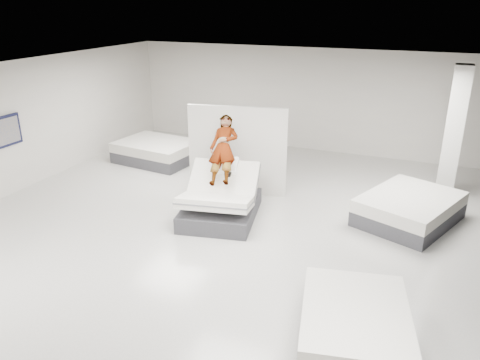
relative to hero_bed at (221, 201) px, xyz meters
The scene contains 10 objects.
room 1.82m from the hero_bed, 64.75° to the right, with size 14.00×14.04×3.20m.
hero_bed is the anchor object (origin of this frame).
person 0.92m from the hero_bed, 101.48° to the left, with size 0.62×0.41×1.71m, color slate.
remote 0.70m from the hero_bed, ahead, with size 0.05×0.14×0.03m, color black.
divider_panel 1.64m from the hero_bed, 98.47° to the left, with size 2.43×0.11×2.20m, color silver.
flat_bed_right_far 4.12m from the hero_bed, 19.81° to the left, with size 2.35×2.66×0.61m.
flat_bed_right_near 4.55m from the hero_bed, 40.60° to the right, with size 1.84×2.23×0.54m.
flat_bed_left_far 4.42m from the hero_bed, 140.57° to the left, with size 2.39×1.90×0.61m.
column 5.76m from the hero_bed, 35.53° to the left, with size 0.40×0.40×3.20m, color white.
wall_poster 5.54m from the hero_bed, behind, with size 0.06×0.95×0.75m.
Camera 1 is at (3.46, -7.33, 4.57)m, focal length 35.00 mm.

